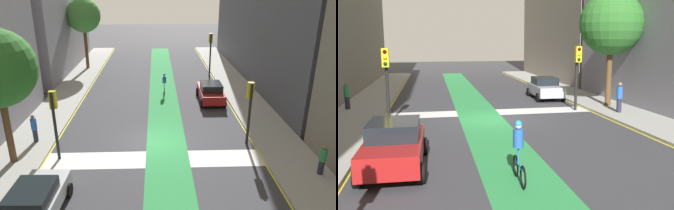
% 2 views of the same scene
% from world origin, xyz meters
% --- Properties ---
extents(ground_plane, '(120.00, 120.00, 0.00)m').
position_xyz_m(ground_plane, '(0.00, 0.00, 0.00)').
color(ground_plane, '#38383D').
extents(bike_lane_paint, '(2.40, 60.00, 0.01)m').
position_xyz_m(bike_lane_paint, '(0.73, 0.00, 0.00)').
color(bike_lane_paint, '#2D8C47').
rests_on(bike_lane_paint, ground_plane).
extents(crosswalk_band, '(12.00, 1.80, 0.01)m').
position_xyz_m(crosswalk_band, '(0.00, -2.00, 0.00)').
color(crosswalk_band, silver).
rests_on(crosswalk_band, ground_plane).
extents(sidewalk_left, '(3.00, 60.00, 0.15)m').
position_xyz_m(sidewalk_left, '(-7.50, 0.00, 0.07)').
color(sidewalk_left, '#9E9E99').
rests_on(sidewalk_left, ground_plane).
extents(curb_stripe_left, '(0.16, 60.00, 0.01)m').
position_xyz_m(curb_stripe_left, '(-6.00, 0.00, 0.01)').
color(curb_stripe_left, yellow).
rests_on(curb_stripe_left, ground_plane).
extents(sidewalk_right, '(3.00, 60.00, 0.15)m').
position_xyz_m(sidewalk_right, '(7.50, 0.00, 0.07)').
color(sidewalk_right, '#9E9E99').
rests_on(sidewalk_right, ground_plane).
extents(curb_stripe_right, '(0.16, 60.00, 0.01)m').
position_xyz_m(curb_stripe_right, '(6.00, 0.00, 0.01)').
color(curb_stripe_right, yellow).
rests_on(curb_stripe_right, ground_plane).
extents(traffic_signal_near_right, '(0.35, 0.52, 3.82)m').
position_xyz_m(traffic_signal_near_right, '(5.58, -0.24, 2.69)').
color(traffic_signal_near_right, black).
rests_on(traffic_signal_near_right, ground_plane).
extents(traffic_signal_near_left, '(0.35, 0.52, 3.88)m').
position_xyz_m(traffic_signal_near_left, '(-5.24, -1.61, 2.73)').
color(traffic_signal_near_left, black).
rests_on(traffic_signal_near_left, ground_plane).
extents(traffic_signal_far_right, '(0.35, 0.52, 4.42)m').
position_xyz_m(traffic_signal_far_right, '(5.65, 14.59, 3.09)').
color(traffic_signal_far_right, black).
rests_on(traffic_signal_far_right, ground_plane).
extents(car_silver_left_near, '(2.13, 4.25, 1.57)m').
position_xyz_m(car_silver_left_near, '(-4.80, -6.61, 0.80)').
color(car_silver_left_near, '#B2B7BF').
rests_on(car_silver_left_near, ground_plane).
extents(car_red_right_far, '(2.07, 4.22, 1.57)m').
position_xyz_m(car_red_right_far, '(4.59, 7.23, 0.80)').
color(car_red_right_far, '#A51919').
rests_on(car_red_right_far, ground_plane).
extents(cyclist_in_lane, '(0.32, 1.73, 1.86)m').
position_xyz_m(cyclist_in_lane, '(0.85, 9.15, 0.97)').
color(cyclist_in_lane, black).
rests_on(cyclist_in_lane, ground_plane).
extents(pedestrian_sidewalk_right_a, '(0.34, 0.34, 1.60)m').
position_xyz_m(pedestrian_sidewalk_right_a, '(8.32, -3.95, 0.96)').
color(pedestrian_sidewalk_right_a, '#262638').
rests_on(pedestrian_sidewalk_right_a, sidewalk_right).
extents(pedestrian_sidewalk_left_a, '(0.34, 0.34, 1.72)m').
position_xyz_m(pedestrian_sidewalk_left_a, '(-7.13, 0.15, 1.03)').
color(pedestrian_sidewalk_left_a, '#262638').
rests_on(pedestrian_sidewalk_left_a, sidewalk_left).
extents(street_tree_far, '(3.65, 3.65, 7.56)m').
position_xyz_m(street_tree_far, '(-7.52, 18.18, 5.84)').
color(street_tree_far, brown).
rests_on(street_tree_far, sidewalk_left).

